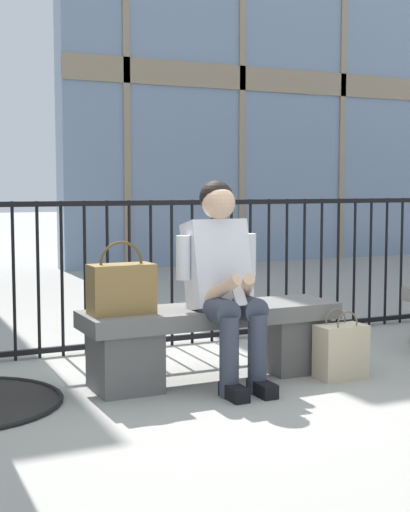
# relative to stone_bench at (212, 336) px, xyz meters

# --- Properties ---
(ground_plane) EXTENTS (60.00, 60.00, 0.00)m
(ground_plane) POSITION_rel_stone_bench_xyz_m (0.00, 0.00, -0.27)
(ground_plane) COLOR #9E9B93
(stone_bench) EXTENTS (1.60, 0.44, 0.45)m
(stone_bench) POSITION_rel_stone_bench_xyz_m (0.00, 0.00, 0.00)
(stone_bench) COLOR slate
(stone_bench) RESTS_ON ground
(seated_person_with_phone) EXTENTS (0.52, 0.66, 1.21)m
(seated_person_with_phone) POSITION_rel_stone_bench_xyz_m (0.01, -0.13, 0.38)
(seated_person_with_phone) COLOR #383D4C
(seated_person_with_phone) RESTS_ON ground
(handbag_on_bench) EXTENTS (0.37, 0.18, 0.42)m
(handbag_on_bench) POSITION_rel_stone_bench_xyz_m (-0.58, -0.01, 0.33)
(handbag_on_bench) COLOR olive
(handbag_on_bench) RESTS_ON stone_bench
(shopping_bag) EXTENTS (0.31, 0.17, 0.42)m
(shopping_bag) POSITION_rel_stone_bench_xyz_m (0.73, -0.31, -0.10)
(shopping_bag) COLOR beige
(shopping_bag) RESTS_ON ground
(plaza_railing) EXTENTS (7.59, 0.04, 1.08)m
(plaza_railing) POSITION_rel_stone_bench_xyz_m (0.00, 1.02, 0.27)
(plaza_railing) COLOR black
(plaza_railing) RESTS_ON ground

